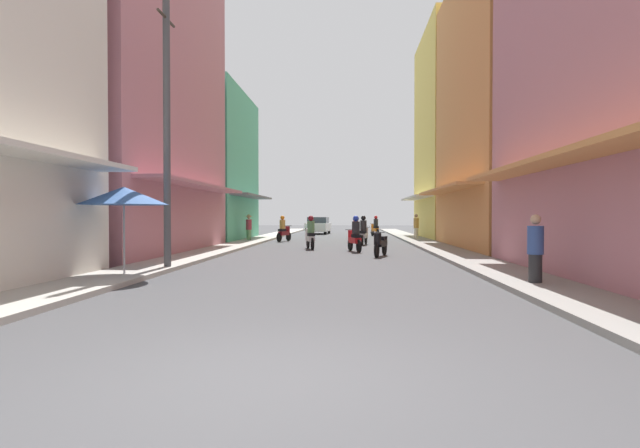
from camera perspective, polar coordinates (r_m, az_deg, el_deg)
The scene contains 20 objects.
ground_plane at distance 25.19m, azimuth 1.64°, elevation -2.60°, with size 108.24×108.24×0.00m, color #424244.
sidewalk_left at distance 25.84m, azimuth -9.47°, elevation -2.39°, with size 1.70×57.20×0.12m, color #ADA89E.
sidewalk_right at distance 25.51m, azimuth 12.91°, elevation -2.44°, with size 1.70×57.20×0.12m, color gray.
building_left_mid at distance 22.79m, azimuth -22.71°, elevation 16.68°, with size 7.05×11.76×15.55m.
building_left_far at distance 32.11m, azimuth -14.06°, elevation 6.52°, with size 7.05×9.03×9.38m.
building_right_mid at distance 25.01m, azimuth 22.66°, elevation 12.45°, with size 7.05×10.80×13.17m.
building_right_far at distance 34.97m, azimuth 16.98°, elevation 9.91°, with size 7.05×9.38×14.06m.
motorbike_red at distance 21.17m, azimuth 4.10°, elevation -1.38°, with size 0.72×1.75×1.58m.
motorbike_silver at distance 26.15m, azimuth 5.19°, elevation -0.93°, with size 0.61×1.79×1.58m.
motorbike_green at distance 34.09m, azimuth 4.25°, elevation -0.48°, with size 0.57×1.80×1.58m.
motorbike_orange at distance 37.10m, azimuth 6.50°, elevation -0.36°, with size 0.68×1.77×1.58m.
motorbike_white at distance 22.74m, azimuth -1.15°, elevation -1.21°, with size 0.67×1.77×1.58m.
motorbike_maroon at distance 29.58m, azimuth -4.29°, elevation -0.70°, with size 0.76×1.74×1.58m.
motorbike_black at distance 18.84m, azimuth 7.12°, elevation -2.29°, with size 0.72×1.75×0.96m.
parked_car at distance 41.63m, azimuth -0.18°, elevation -0.16°, with size 2.08×4.23×1.45m.
pedestrian_far at distance 29.45m, azimuth -8.37°, elevation -0.26°, with size 0.44×0.44×1.67m.
pedestrian_crossing at distance 32.18m, azimuth 11.25°, elevation -0.35°, with size 0.34×0.34×1.67m.
pedestrian_foreground at distance 11.58m, azimuth 24.00°, elevation -2.95°, with size 0.34×0.34×1.60m.
vendor_umbrella at distance 13.11m, azimuth -22.08°, elevation 3.09°, with size 2.18×2.18×2.30m.
utility_pole at distance 14.71m, azimuth -17.57°, elevation 10.31°, with size 0.20×1.20×7.78m.
Camera 1 is at (0.85, -4.53, 1.58)m, focal length 27.21 mm.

